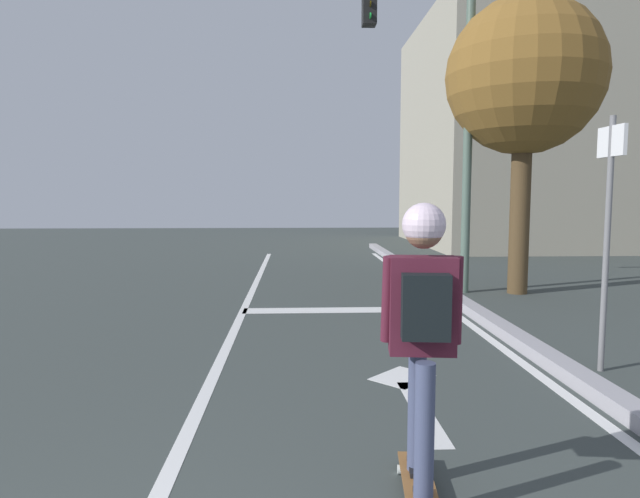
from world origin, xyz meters
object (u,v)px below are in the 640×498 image
at_px(skater, 423,310).
at_px(street_sign_post, 609,208).
at_px(traffic_signal_mast, 430,81).
at_px(skateboard, 419,487).
at_px(roadside_tree, 524,78).

distance_m(skater, street_sign_post, 3.36).
xyz_separation_m(traffic_signal_mast, street_sign_post, (0.71, -4.61, -2.17)).
height_order(skateboard, skater, skater).
height_order(skateboard, street_sign_post, street_sign_post).
bearing_deg(street_sign_post, skateboard, -136.25).
xyz_separation_m(skateboard, traffic_signal_mast, (1.68, 6.90, 3.75)).
distance_m(skateboard, roadside_tree, 8.45).
relative_size(traffic_signal_mast, roadside_tree, 1.09).
bearing_deg(traffic_signal_mast, roadside_tree, -4.38).
distance_m(skateboard, traffic_signal_mast, 8.03).
xyz_separation_m(skater, traffic_signal_mast, (1.69, 6.91, 2.69)).
height_order(skateboard, traffic_signal_mast, traffic_signal_mast).
bearing_deg(roadside_tree, traffic_signal_mast, 175.62).
distance_m(skater, traffic_signal_mast, 7.61).
bearing_deg(traffic_signal_mast, skater, -103.71).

